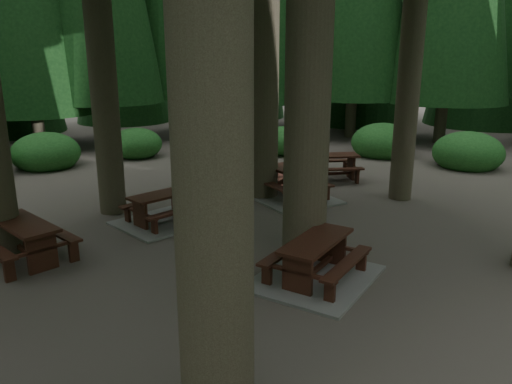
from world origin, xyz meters
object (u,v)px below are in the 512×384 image
picnic_table_c (165,213)px  picnic_table_d (329,163)px  picnic_table_b (24,235)px  picnic_table_a (316,266)px  picnic_table_f (291,189)px

picnic_table_c → picnic_table_d: bearing=-1.4°
picnic_table_c → picnic_table_b: bearing=179.4°
picnic_table_a → picnic_table_b: picnic_table_b is taller
picnic_table_c → picnic_table_d: (5.93, 1.14, 0.29)m
picnic_table_b → picnic_table_c: 3.17m
picnic_table_b → picnic_table_c: bearing=-92.6°
picnic_table_a → picnic_table_c: (-1.05, 4.26, -0.02)m
picnic_table_d → picnic_table_f: size_ratio=0.92×
picnic_table_b → picnic_table_f: size_ratio=0.84×
picnic_table_a → picnic_table_d: picnic_table_d is taller
picnic_table_b → picnic_table_d: (9.02, 1.79, 0.01)m
picnic_table_f → picnic_table_c: bearing=93.4°
picnic_table_c → picnic_table_f: picnic_table_f is taller
picnic_table_c → picnic_table_f: 3.69m
picnic_table_a → picnic_table_d: size_ratio=1.23×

